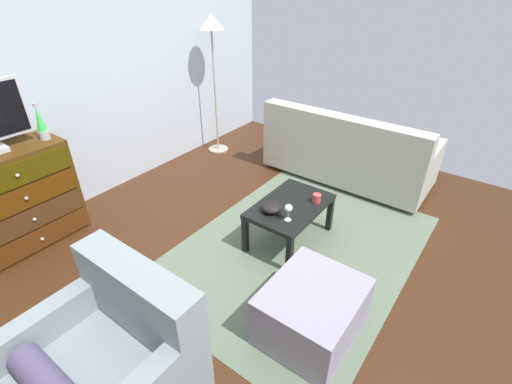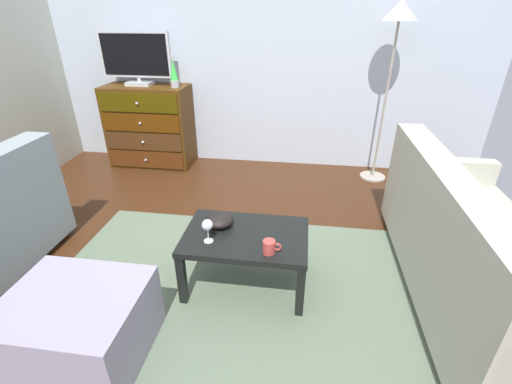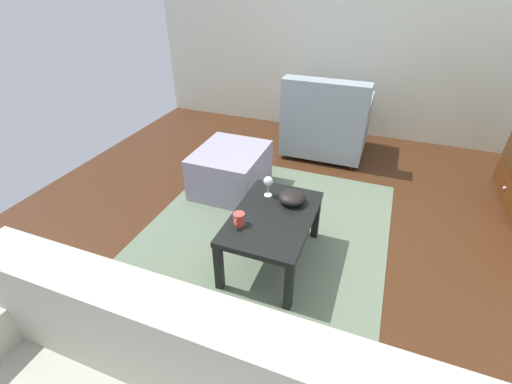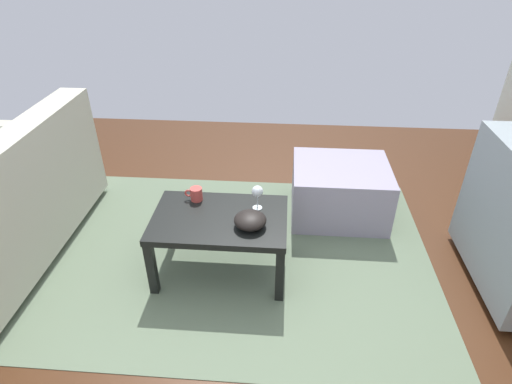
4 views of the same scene
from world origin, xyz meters
The scene contains 13 objects.
ground_plane centered at (0.00, 0.00, -0.03)m, with size 5.28×4.93×0.05m, color #402311.
wall_accent_rear centered at (0.00, 2.23, 1.35)m, with size 5.28×0.12×2.71m, color silver.
area_rug centered at (0.20, -0.20, 0.00)m, with size 2.60×1.90×0.01m, color #5F7057.
dresser centered at (-1.22, 1.92, 0.47)m, with size 0.96×0.49×0.94m.
lava_lamp centered at (-0.84, 1.87, 1.09)m, with size 0.09×0.09×0.33m.
coffee_table centered at (0.27, -0.05, 0.35)m, with size 0.81×0.53×0.41m.
wine_glass centered at (0.05, -0.16, 0.53)m, with size 0.07×0.07×0.16m.
mug centered at (0.44, -0.23, 0.45)m, with size 0.11×0.08×0.08m.
bowl_decorative centered at (0.08, 0.03, 0.45)m, with size 0.19×0.19×0.08m, color black.
couch_large centered at (1.72, 0.05, 0.34)m, with size 0.85×1.96×0.88m.
armchair centered at (-1.64, -0.06, 0.36)m, with size 0.80×0.88×0.89m.
ottoman centered at (-0.53, -0.74, 0.20)m, with size 0.70×0.60×0.41m, color #948DA4.
standing_lamp centered at (1.41, 1.87, 1.54)m, with size 0.32×0.32×1.80m.
Camera 1 is at (-2.16, -1.45, 2.25)m, focal length 25.62 mm.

